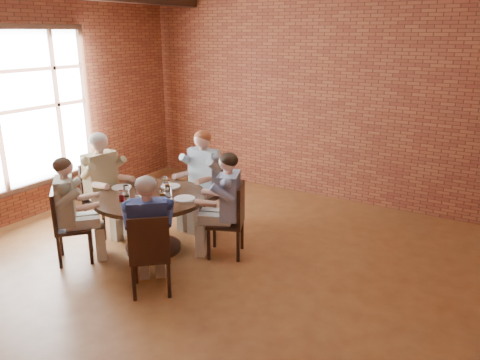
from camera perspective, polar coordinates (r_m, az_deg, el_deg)
The scene contains 27 objects.
floor at distance 5.53m, azimuth -6.10°, elevation -11.94°, with size 7.00×7.00×0.00m, color #9A612F.
wall_back at distance 7.94m, azimuth 9.17°, elevation 10.04°, with size 7.00×7.00×0.00m, color brown.
window at distance 7.52m, azimuth -24.45°, elevation 7.90°, with size 0.10×2.16×2.36m.
dining_table at distance 6.08m, azimuth -10.76°, elevation -3.81°, with size 1.43×1.43×0.75m.
chair_a at distance 5.85m, azimuth -0.94°, elevation -4.58°, with size 0.56×0.56×0.94m.
diner_a at distance 5.81m, azimuth -1.78°, elevation -3.09°, with size 0.53×0.65×1.34m, color #385592, non-canonical shape.
chair_b at distance 6.86m, azimuth -4.17°, elevation -1.09°, with size 0.48×0.48×0.97m.
diner_b at distance 6.74m, azimuth -4.70°, elevation 0.10°, with size 0.57×0.70×1.40m, color #8AA0B0, non-canonical shape.
chair_c at distance 6.87m, azimuth -16.56°, elevation -1.73°, with size 0.52×0.52×0.98m.
diner_c at distance 6.74m, azimuth -16.21°, elevation -0.45°, with size 0.58×0.71×1.42m, color brown, non-canonical shape.
chair_d at distance 6.08m, azimuth -20.48°, elevation -4.91°, with size 0.59×0.59×0.93m.
diner_d at distance 6.02m, azimuth -19.85°, elevation -3.50°, with size 0.52×0.64×1.32m, color #B89B90, non-canonical shape.
chair_e at distance 5.08m, azimuth -10.92°, elevation -8.59°, with size 0.59×0.59×0.93m.
diner_e at distance 5.09m, azimuth -11.00°, elevation -6.60°, with size 0.52×0.64×1.32m, color navy, non-canonical shape.
plate_a at distance 5.80m, azimuth -6.80°, elevation -2.27°, with size 0.26×0.26×0.01m, color white.
plate_b at distance 6.28m, azimuth -8.47°, elevation -0.78°, with size 0.26×0.26×0.01m, color white.
plate_c at distance 6.37m, azimuth -14.24°, elevation -0.86°, with size 0.26×0.26×0.01m, color white.
plate_d at distance 5.69m, azimuth -12.64°, elevation -3.00°, with size 0.26×0.26×0.01m, color white.
glass_a at distance 5.88m, azimuth -8.66°, elevation -1.43°, with size 0.07×0.07×0.14m, color white.
glass_b at distance 6.12m, azimuth -8.80°, elevation -0.69°, with size 0.07×0.07×0.14m, color white.
glass_c at distance 6.28m, azimuth -9.15°, elevation -0.20°, with size 0.07×0.07×0.14m, color white.
glass_d at distance 6.17m, azimuth -11.44°, elevation -0.66°, with size 0.07×0.07×0.14m, color white.
glass_e at distance 6.02m, azimuth -13.71°, elevation -1.28°, with size 0.07×0.07×0.14m, color white.
glass_f at distance 5.85m, azimuth -14.24°, elevation -1.91°, with size 0.07×0.07×0.14m, color white.
glass_g at distance 5.77m, azimuth -12.26°, elevation -2.02°, with size 0.07×0.07×0.14m, color white.
glass_h at distance 5.79m, azimuth -9.44°, elevation -1.77°, with size 0.07×0.07×0.14m, color white.
smartphone at distance 5.50m, azimuth -9.99°, elevation -3.59°, with size 0.07×0.14×0.01m, color black.
Camera 1 is at (2.98, -3.78, 2.73)m, focal length 35.00 mm.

